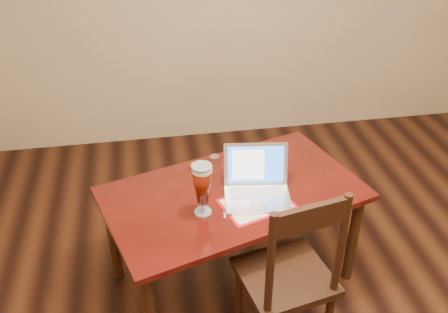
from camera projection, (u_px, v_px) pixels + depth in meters
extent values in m
cube|color=#4F0D0A|center=(234.00, 194.00, 2.84)|extent=(1.61, 1.20, 0.04)
cylinder|color=#361B0D|center=(353.00, 239.00, 3.02)|extent=(0.06, 0.06, 0.64)
cylinder|color=#361B0D|center=(113.00, 238.00, 3.03)|extent=(0.06, 0.06, 0.64)
cylinder|color=#361B0D|center=(292.00, 182.00, 3.52)|extent=(0.06, 0.06, 0.64)
cube|color=#AD1014|center=(257.00, 204.00, 2.73)|extent=(0.44, 0.37, 0.00)
cube|color=white|center=(257.00, 204.00, 2.73)|extent=(0.40, 0.32, 0.00)
cube|color=silver|center=(258.00, 199.00, 2.75)|extent=(0.39, 0.29, 0.02)
cube|color=silver|center=(257.00, 193.00, 2.79)|extent=(0.31, 0.15, 0.00)
cube|color=#B9B9BE|center=(259.00, 206.00, 2.69)|extent=(0.10, 0.08, 0.00)
cube|color=silver|center=(256.00, 164.00, 2.81)|extent=(0.37, 0.12, 0.24)
cube|color=blue|center=(256.00, 165.00, 2.81)|extent=(0.32, 0.10, 0.20)
cube|color=white|center=(248.00, 165.00, 2.80)|extent=(0.18, 0.07, 0.17)
cylinder|color=silver|center=(203.00, 212.00, 2.67)|extent=(0.09, 0.09, 0.01)
cylinder|color=silver|center=(203.00, 206.00, 2.65)|extent=(0.02, 0.02, 0.07)
cylinder|color=white|center=(202.00, 169.00, 2.52)|extent=(0.11, 0.11, 0.02)
cylinder|color=silver|center=(202.00, 167.00, 2.51)|extent=(0.11, 0.11, 0.01)
cylinder|color=silver|center=(195.00, 167.00, 3.00)|extent=(0.06, 0.06, 0.04)
cylinder|color=silver|center=(215.00, 159.00, 3.08)|extent=(0.06, 0.06, 0.04)
cube|color=black|center=(285.00, 276.00, 2.57)|extent=(0.53, 0.51, 0.04)
cylinder|color=black|center=(239.00, 295.00, 2.78)|extent=(0.04, 0.04, 0.44)
cylinder|color=black|center=(297.00, 277.00, 2.89)|extent=(0.04, 0.04, 0.44)
cylinder|color=black|center=(270.00, 264.00, 2.22)|extent=(0.04, 0.04, 0.58)
cylinder|color=black|center=(341.00, 244.00, 2.33)|extent=(0.04, 0.04, 0.58)
cube|color=black|center=(311.00, 218.00, 2.16)|extent=(0.36, 0.10, 0.13)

